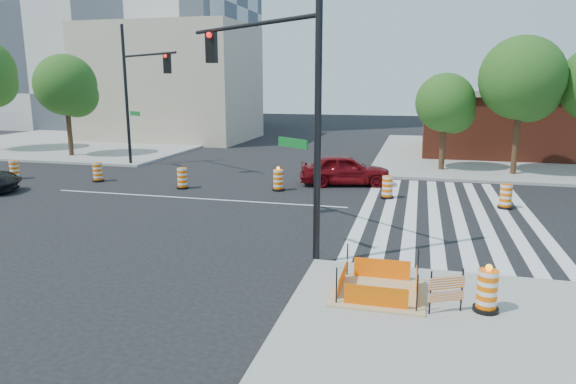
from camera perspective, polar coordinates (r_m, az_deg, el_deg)
name	(u,v)px	position (r m, az deg, el deg)	size (l,w,h in m)	color
ground	(194,198)	(23.62, -10.42, -0.70)	(120.00, 120.00, 0.00)	black
sidewalk_ne	(540,156)	(40.05, 26.19, 3.63)	(22.00, 22.00, 0.15)	gray
sidewalk_nw	(90,141)	(48.04, -21.11, 5.30)	(22.00, 22.00, 0.15)	gray
crosswalk_east	(446,213)	(21.53, 17.13, -2.29)	(6.75, 13.50, 0.01)	silver
lane_centerline	(194,198)	(23.61, -10.42, -0.69)	(14.00, 0.12, 0.01)	silver
excavation_pit	(379,290)	(12.89, 10.04, -10.71)	(2.20, 2.20, 0.90)	tan
brick_storefront	(543,124)	(39.83, 26.49, 6.82)	(16.50, 8.50, 4.60)	maroon
beige_midrise	(172,83)	(48.07, -12.79, 11.71)	(14.00, 10.00, 10.00)	#BBA88F
red_coupe	(345,170)	(26.29, 6.35, 2.48)	(1.85, 4.59, 1.56)	#62080D
signal_pole_se	(277,76)	(15.62, -1.22, 12.71)	(5.38, 4.06, 8.72)	black
signal_pole_nw	(138,82)	(31.81, -16.31, 11.61)	(5.31, 3.68, 8.36)	black
pit_drum	(487,292)	(12.46, 21.23, -10.29)	(0.56, 0.56, 1.11)	black
barricade	(446,289)	(12.06, 17.19, -10.27)	(0.78, 0.41, 1.00)	#FF6505
tree_north_b	(67,89)	(38.47, -23.38, 10.50)	(4.11, 4.11, 6.99)	#382314
tree_north_c	(446,106)	(31.01, 17.13, 9.11)	(3.39, 3.33, 5.67)	#382314
tree_north_d	(522,83)	(30.89, 24.57, 10.98)	(4.47, 4.47, 7.60)	#382314
median_drum_0	(15,170)	(31.43, -28.10, 2.15)	(0.60, 0.60, 1.02)	black
median_drum_1	(98,173)	(28.84, -20.39, 2.04)	(0.60, 0.60, 1.02)	black
median_drum_2	(182,179)	(25.78, -11.67, 1.42)	(0.60, 0.60, 1.02)	black
median_drum_3	(278,181)	(24.78, -1.09, 1.27)	(0.60, 0.60, 1.18)	black
median_drum_4	(387,188)	(23.56, 10.98, 0.44)	(0.60, 0.60, 1.02)	black
median_drum_5	(506,197)	(23.11, 23.03, -0.55)	(0.60, 0.60, 1.02)	black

